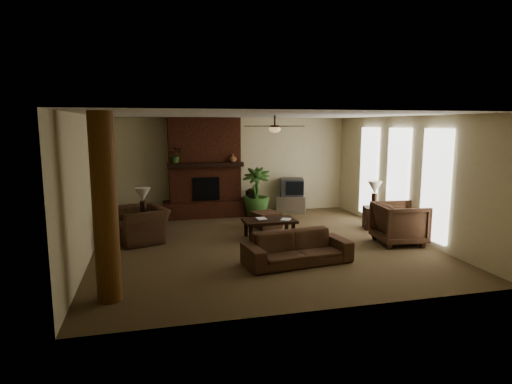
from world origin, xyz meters
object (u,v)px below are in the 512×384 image
object	(u,v)px
ottoman	(266,220)
side_table_right	(374,218)
log_column	(105,209)
side_table_left	(146,228)
lamp_right	(375,189)
sofa	(297,243)
tv_stand	(292,204)
lamp_left	(143,197)
armchair_left	(140,219)
armchair_right	(400,221)
floor_plant	(256,203)
floor_vase	(251,200)
coffee_table	(269,222)

from	to	relation	value
ottoman	side_table_right	bearing A→B (deg)	-15.96
log_column	side_table_left	world-z (taller)	log_column
log_column	lamp_right	world-z (taller)	log_column
sofa	lamp_right	xyz separation A→B (m)	(2.80, 2.17, 0.61)
tv_stand	lamp_left	size ratio (longest dim) A/B	1.31
armchair_left	armchair_right	xyz separation A→B (m)	(5.54, -1.59, -0.01)
side_table_right	floor_plant	bearing A→B (deg)	140.26
side_table_left	ottoman	bearing A→B (deg)	9.38
log_column	lamp_right	distance (m)	6.87
side_table_right	log_column	bearing A→B (deg)	-153.15
lamp_right	floor_vase	bearing A→B (deg)	137.13
floor_vase	side_table_right	bearing A→B (deg)	-43.29
floor_vase	lamp_right	world-z (taller)	lamp_right
log_column	ottoman	distance (m)	5.32
coffee_table	ottoman	xyz separation A→B (m)	(0.19, 0.96, -0.17)
ottoman	lamp_left	xyz separation A→B (m)	(-3.01, -0.46, 0.80)
sofa	tv_stand	world-z (taller)	sofa
armchair_right	lamp_left	distance (m)	5.73
log_column	floor_vase	distance (m)	6.63
armchair_right	side_table_right	xyz separation A→B (m)	(0.17, 1.39, -0.23)
armchair_right	floor_plant	distance (m)	4.24
armchair_right	tv_stand	xyz separation A→B (m)	(-1.20, 3.85, -0.25)
floor_vase	floor_plant	bearing A→B (deg)	-80.08
floor_vase	side_table_right	size ratio (longest dim) A/B	1.40
tv_stand	side_table_left	bearing A→B (deg)	-127.59
log_column	lamp_left	distance (m)	3.43
side_table_right	side_table_left	bearing A→B (deg)	177.37
floor_plant	armchair_left	bearing A→B (deg)	-148.61
floor_plant	lamp_right	xyz separation A→B (m)	(2.55, -2.09, 0.61)
ottoman	floor_plant	size ratio (longest dim) A/B	0.43
log_column	lamp_right	size ratio (longest dim) A/B	4.31
log_column	coffee_table	distance (m)	4.49
armchair_right	lamp_right	world-z (taller)	lamp_right
floor_plant	armchair_right	bearing A→B (deg)	-55.88
log_column	ottoman	bearing A→B (deg)	47.82
sofa	armchair_left	world-z (taller)	armchair_left
sofa	lamp_left	distance (m)	3.78
sofa	lamp_right	size ratio (longest dim) A/B	3.12
armchair_left	side_table_right	xyz separation A→B (m)	(5.71, -0.20, -0.24)
armchair_left	armchair_right	size ratio (longest dim) A/B	1.17
floor_plant	lamp_left	bearing A→B (deg)	-149.25
floor_vase	side_table_right	xyz separation A→B (m)	(2.61, -2.46, -0.16)
armchair_left	floor_plant	world-z (taller)	armchair_left
armchair_left	sofa	bearing A→B (deg)	31.00
ottoman	lamp_right	distance (m)	2.83
log_column	sofa	bearing A→B (deg)	16.18
log_column	floor_plant	xyz separation A→B (m)	(3.55, 5.21, -1.01)
armchair_left	lamp_right	size ratio (longest dim) A/B	1.81
tv_stand	side_table_right	bearing A→B (deg)	-36.01
tv_stand	lamp_left	distance (m)	4.84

